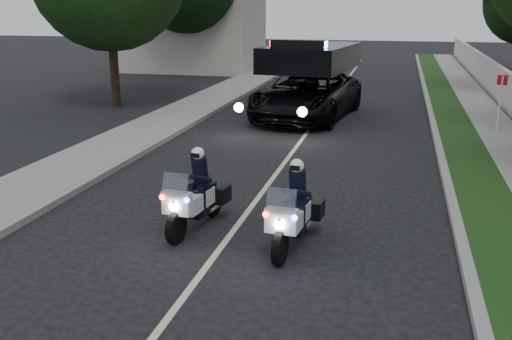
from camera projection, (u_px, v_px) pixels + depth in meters
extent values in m
plane|color=black|center=(236.00, 227.00, 11.20)|extent=(120.00, 120.00, 0.00)
cube|color=gray|center=(434.00, 129.00, 19.59)|extent=(0.20, 60.00, 0.15)
cube|color=#193814|center=(456.00, 130.00, 19.43)|extent=(1.20, 60.00, 0.16)
cube|color=gray|center=(498.00, 132.00, 19.13)|extent=(1.40, 60.00, 0.16)
cube|color=gray|center=(202.00, 118.00, 21.45)|extent=(0.20, 60.00, 0.15)
cube|color=gray|center=(174.00, 117.00, 21.70)|extent=(2.00, 60.00, 0.16)
cube|color=#A8A396|center=(193.00, 14.00, 36.80)|extent=(8.00, 6.00, 7.00)
cube|color=#BFB78C|center=(313.00, 125.00, 20.54)|extent=(0.12, 50.00, 0.01)
imported|color=black|center=(306.00, 118.00, 21.91)|extent=(3.81, 6.77, 3.13)
imported|color=black|center=(300.00, 83.00, 31.56)|extent=(0.84, 1.84, 0.93)
imported|color=black|center=(300.00, 83.00, 31.56)|extent=(0.66, 0.48, 1.74)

